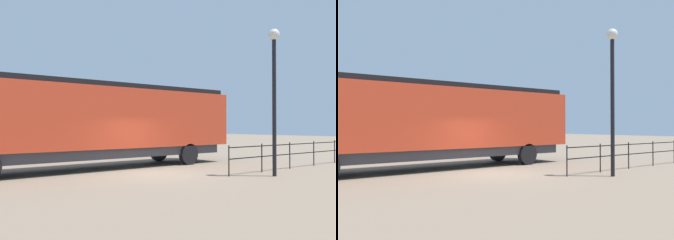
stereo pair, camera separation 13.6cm
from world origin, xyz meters
The scene contains 4 objects.
ground_plane centered at (0.00, 0.00, 0.00)m, with size 120.00×120.00×0.00m, color #84705B.
locomotive centered at (-3.27, -0.65, 2.27)m, with size 2.89×15.34×4.05m.
lamp_post centered at (3.51, 3.46, 3.98)m, with size 0.45×0.45×5.99m.
platform_fence centered at (2.39, 7.33, 0.82)m, with size 0.05×10.76×1.25m.
Camera 2 is at (12.61, -9.18, 2.05)m, focal length 39.55 mm.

